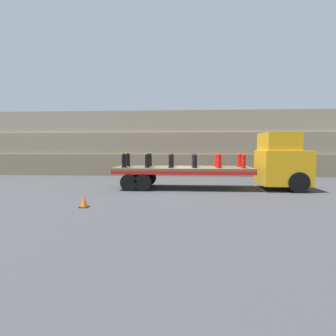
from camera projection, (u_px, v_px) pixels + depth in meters
ground_plane at (183, 188)px, 15.70m from camera, size 120.00×120.00×0.00m
rock_cliff at (184, 144)px, 23.55m from camera, size 60.00×3.30×5.56m
truck_cab at (283, 162)px, 15.19m from camera, size 2.61×2.62×3.29m
flatbed_trailer at (171, 172)px, 15.66m from camera, size 8.07×2.53×1.28m
fire_hydrant_black_near_0 at (124, 161)px, 15.26m from camera, size 0.33×0.55×0.83m
fire_hydrant_black_far_0 at (128, 160)px, 16.32m from camera, size 0.33×0.55×0.83m
fire_hydrant_black_near_1 at (147, 161)px, 15.17m from camera, size 0.33×0.55×0.83m
fire_hydrant_black_far_1 at (150, 160)px, 16.23m from camera, size 0.33×0.55×0.83m
fire_hydrant_black_near_2 at (171, 161)px, 15.08m from camera, size 0.33×0.55×0.83m
fire_hydrant_black_far_2 at (172, 160)px, 16.14m from camera, size 0.33×0.55×0.83m
fire_hydrant_black_near_3 at (195, 161)px, 14.99m from camera, size 0.33×0.55×0.83m
fire_hydrant_black_far_3 at (194, 160)px, 16.05m from camera, size 0.33×0.55×0.83m
fire_hydrant_red_near_4 at (219, 161)px, 14.90m from camera, size 0.33×0.55×0.83m
fire_hydrant_red_far_4 at (217, 160)px, 15.96m from camera, size 0.33×0.55×0.83m
fire_hydrant_red_near_5 at (243, 161)px, 14.81m from camera, size 0.33×0.55×0.83m
fire_hydrant_red_far_5 at (240, 160)px, 15.87m from camera, size 0.33×0.55×0.83m
cargo_strap_rear at (126, 153)px, 15.75m from camera, size 0.05×2.63×0.01m
cargo_strap_middle at (148, 153)px, 15.66m from camera, size 0.05×2.63×0.01m
traffic_cone at (84, 202)px, 10.75m from camera, size 0.37×0.37×0.48m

